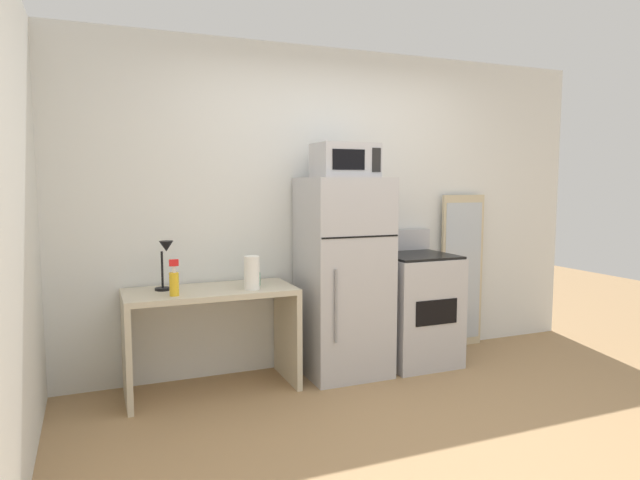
# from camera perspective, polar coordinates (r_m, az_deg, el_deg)

# --- Properties ---
(ground_plane) EXTENTS (12.00, 12.00, 0.00)m
(ground_plane) POSITION_cam_1_polar(r_m,az_deg,el_deg) (3.50, 12.14, -19.80)
(ground_plane) COLOR #9E7A51
(wall_back_white) EXTENTS (5.00, 0.10, 2.60)m
(wall_back_white) POSITION_cam_1_polar(r_m,az_deg,el_deg) (4.66, 0.54, 3.31)
(wall_back_white) COLOR silver
(wall_back_white) RESTS_ON ground
(desk) EXTENTS (1.21, 0.55, 0.75)m
(desk) POSITION_cam_1_polar(r_m,az_deg,el_deg) (4.13, -11.13, -7.99)
(desk) COLOR beige
(desk) RESTS_ON ground
(desk_lamp) EXTENTS (0.14, 0.12, 0.35)m
(desk_lamp) POSITION_cam_1_polar(r_m,az_deg,el_deg) (4.07, -15.59, -1.67)
(desk_lamp) COLOR black
(desk_lamp) RESTS_ON desk
(paper_towel_roll) EXTENTS (0.11, 0.11, 0.24)m
(paper_towel_roll) POSITION_cam_1_polar(r_m,az_deg,el_deg) (4.00, -7.01, -3.35)
(paper_towel_roll) COLOR white
(paper_towel_roll) RESTS_ON desk
(coffee_mug) EXTENTS (0.08, 0.08, 0.09)m
(coffee_mug) POSITION_cam_1_polar(r_m,az_deg,el_deg) (4.17, -6.69, -3.99)
(coffee_mug) COLOR #338C66
(coffee_mug) RESTS_ON desk
(spray_bottle) EXTENTS (0.06, 0.06, 0.25)m
(spray_bottle) POSITION_cam_1_polar(r_m,az_deg,el_deg) (3.88, -14.74, -4.13)
(spray_bottle) COLOR yellow
(spray_bottle) RESTS_ON desk
(refrigerator) EXTENTS (0.63, 0.62, 1.55)m
(refrigerator) POSITION_cam_1_polar(r_m,az_deg,el_deg) (4.38, 2.41, -3.77)
(refrigerator) COLOR #B7B7BC
(refrigerator) RESTS_ON ground
(microwave) EXTENTS (0.46, 0.35, 0.26)m
(microwave) POSITION_cam_1_polar(r_m,az_deg,el_deg) (4.30, 2.59, 8.16)
(microwave) COLOR #B7B7BC
(microwave) RESTS_ON refrigerator
(oven_range) EXTENTS (0.59, 0.61, 1.10)m
(oven_range) POSITION_cam_1_polar(r_m,az_deg,el_deg) (4.75, 9.78, -6.87)
(oven_range) COLOR #B7B7BC
(oven_range) RESTS_ON ground
(leaning_mirror) EXTENTS (0.44, 0.03, 1.40)m
(leaning_mirror) POSITION_cam_1_polar(r_m,az_deg,el_deg) (5.28, 14.35, -3.11)
(leaning_mirror) COLOR #C6B793
(leaning_mirror) RESTS_ON ground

